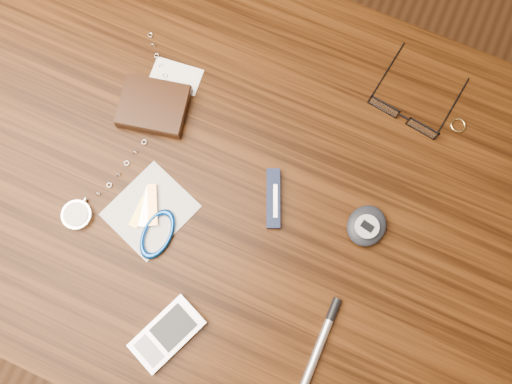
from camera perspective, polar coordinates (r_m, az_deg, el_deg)
ground at (r=1.47m, az=-2.45°, el=-5.54°), size 3.80×3.80×0.00m
desk at (r=0.83m, az=-4.30°, el=0.21°), size 1.00×0.70×0.75m
wallet_and_card at (r=0.77m, az=-11.56°, el=9.66°), size 0.11×0.14×0.02m
eyeglasses at (r=0.78m, az=16.66°, el=8.52°), size 0.13×0.13×0.03m
gold_ring at (r=0.81m, az=22.09°, el=7.09°), size 0.03×0.03×0.00m
pocket_watch at (r=0.76m, az=-19.27°, el=-1.70°), size 0.09×0.33×0.01m
pda_phone at (r=0.71m, az=-10.09°, el=-15.65°), size 0.09×0.11×0.01m
pedometer at (r=0.72m, az=12.53°, el=-3.78°), size 0.07×0.07×0.03m
notepad_keys at (r=0.73m, az=-11.60°, el=-3.44°), size 0.13×0.14×0.01m
pocket_knife at (r=0.72m, az=1.99°, el=-0.74°), size 0.05×0.09×0.01m
silver_pen at (r=0.71m, az=7.46°, el=-16.54°), size 0.01×0.15×0.01m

